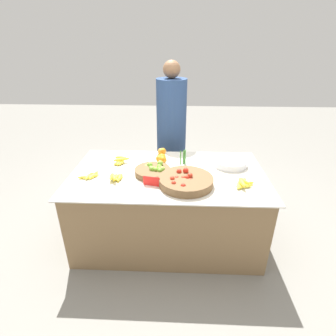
# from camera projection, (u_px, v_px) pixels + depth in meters

# --- Properties ---
(ground_plane) EXTENTS (12.00, 12.00, 0.00)m
(ground_plane) POSITION_uv_depth(u_px,v_px,m) (168.00, 235.00, 2.74)
(ground_plane) COLOR gray
(market_table) EXTENTS (1.78, 1.03, 0.73)m
(market_table) POSITION_uv_depth(u_px,v_px,m) (168.00, 206.00, 2.58)
(market_table) COLOR olive
(market_table) RESTS_ON ground_plane
(lime_bowl) EXTENTS (0.33, 0.33, 0.10)m
(lime_bowl) POSITION_uv_depth(u_px,v_px,m) (153.00, 171.00, 2.38)
(lime_bowl) COLOR brown
(lime_bowl) RESTS_ON market_table
(tomato_basket) EXTENTS (0.46, 0.46, 0.11)m
(tomato_basket) POSITION_uv_depth(u_px,v_px,m) (186.00, 181.00, 2.21)
(tomato_basket) COLOR brown
(tomato_basket) RESTS_ON market_table
(orange_pile) EXTENTS (0.11, 0.19, 0.12)m
(orange_pile) POSITION_uv_depth(u_px,v_px,m) (162.00, 156.00, 2.65)
(orange_pile) COLOR orange
(orange_pile) RESTS_ON market_table
(metal_bowl) EXTENTS (0.33, 0.33, 0.06)m
(metal_bowl) POSITION_uv_depth(u_px,v_px,m) (230.00, 162.00, 2.55)
(metal_bowl) COLOR silver
(metal_bowl) RESTS_ON market_table
(price_sign) EXTENTS (0.14, 0.04, 0.08)m
(price_sign) POSITION_uv_depth(u_px,v_px,m) (151.00, 181.00, 2.19)
(price_sign) COLOR red
(price_sign) RESTS_ON market_table
(veg_bundle) EXTENTS (0.06, 0.04, 0.15)m
(veg_bundle) POSITION_uv_depth(u_px,v_px,m) (183.00, 157.00, 2.56)
(veg_bundle) COLOR #428438
(veg_bundle) RESTS_ON market_table
(banana_bunch_middle_left) EXTENTS (0.18, 0.20, 0.06)m
(banana_bunch_middle_left) POSITION_uv_depth(u_px,v_px,m) (243.00, 183.00, 2.19)
(banana_bunch_middle_left) COLOR yellow
(banana_bunch_middle_left) RESTS_ON market_table
(banana_bunch_back_center) EXTENTS (0.11, 0.18, 0.06)m
(banana_bunch_back_center) POSITION_uv_depth(u_px,v_px,m) (116.00, 177.00, 2.29)
(banana_bunch_back_center) COLOR yellow
(banana_bunch_back_center) RESTS_ON market_table
(banana_bunch_front_right) EXTENTS (0.19, 0.17, 0.03)m
(banana_bunch_front_right) POSITION_uv_depth(u_px,v_px,m) (90.00, 176.00, 2.33)
(banana_bunch_front_right) COLOR yellow
(banana_bunch_front_right) RESTS_ON market_table
(banana_bunch_front_center) EXTENTS (0.16, 0.16, 0.06)m
(banana_bunch_front_center) POSITION_uv_depth(u_px,v_px,m) (120.00, 161.00, 2.60)
(banana_bunch_front_center) COLOR yellow
(banana_bunch_front_center) RESTS_ON market_table
(vendor_person) EXTENTS (0.36, 0.36, 1.64)m
(vendor_person) POSITION_uv_depth(u_px,v_px,m) (171.00, 137.00, 3.25)
(vendor_person) COLOR navy
(vendor_person) RESTS_ON ground_plane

